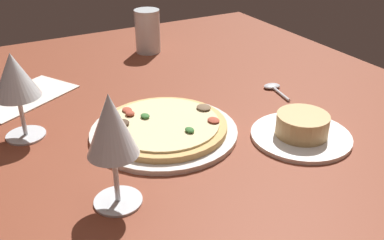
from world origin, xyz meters
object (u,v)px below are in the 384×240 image
Objects in this scene: pizza_main at (164,128)px; water_glass at (148,34)px; wine_glass_far at (111,128)px; spoon at (274,88)px; ramekin_on_saucer at (302,130)px; wine_glass_near at (15,78)px; paper_menu at (24,97)px.

water_glass is at bearing 159.79° from pizza_main.
spoon is (-21.81, 46.18, -12.15)cm from wine_glass_far.
ramekin_on_saucer is 52.74cm from wine_glass_near.
wine_glass_far is at bearing -87.41° from ramekin_on_saucer.
wine_glass_far is (1.66, -36.75, 10.81)cm from ramekin_on_saucer.
pizza_main is at bearing -20.21° from water_glass.
pizza_main reaches higher than paper_menu.
pizza_main is 24.22cm from wine_glass_far.
pizza_main is 28.11cm from wine_glass_near.
ramekin_on_saucer is at bearing 58.01° from pizza_main.
wine_glass_near is (-27.09, -8.37, -0.83)cm from wine_glass_far.
spoon is (-6.49, 31.31, -0.73)cm from pizza_main.
wine_glass_far is (15.33, -14.86, 11.42)cm from pizza_main.
wine_glass_far is at bearing 17.17° from wine_glass_near.
ramekin_on_saucer is (13.67, 21.88, 0.61)cm from pizza_main.
spoon is at bearing 101.70° from pizza_main.
ramekin_on_saucer reaches higher than paper_menu.
ramekin_on_saucer is 60.54cm from paper_menu.
water_glass is 40.34cm from paper_menu.
water_glass is 1.24× the size of spoon.
wine_glass_near is (-11.76, -23.23, 10.59)cm from pizza_main.
ramekin_on_saucer is at bearing -25.08° from spoon.
pizza_main is at bearing -78.30° from spoon.
pizza_main is at bearing 4.24° from paper_menu.
pizza_main is at bearing 135.88° from wine_glass_far.
spoon reaches higher than paper_menu.
wine_glass_near is 0.75× the size of paper_menu.
wine_glass_near is 1.38× the size of water_glass.
pizza_main is 2.34× the size of water_glass.
spoon is (-20.15, 9.43, -1.34)cm from ramekin_on_saucer.
wine_glass_near is at bearing -162.83° from wine_glass_far.
pizza_main is at bearing 63.15° from wine_glass_near.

